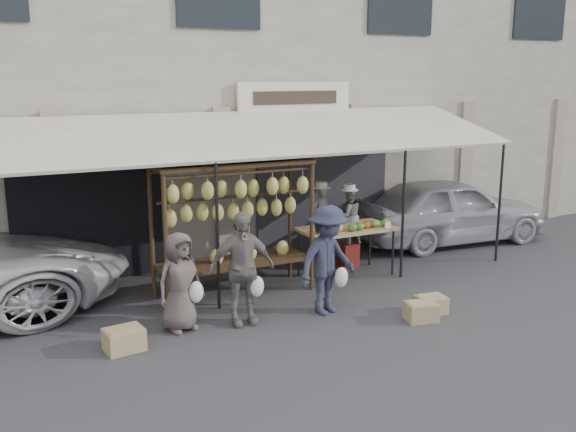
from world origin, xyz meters
name	(u,v)px	position (x,y,z in m)	size (l,w,h in m)	color
ground_plane	(310,322)	(0.00, 0.00, 0.00)	(90.00, 90.00, 0.00)	#2D2D30
shophouse	(172,72)	(0.00, 6.50, 3.65)	(24.00, 6.15, 7.30)	#B0AA99
awning	(248,135)	(0.01, 2.28, 2.57)	(10.00, 2.35, 2.92)	beige
banana_rack	(234,202)	(-0.52, 1.64, 1.57)	(2.60, 0.90, 2.24)	black
produce_table	(348,229)	(1.66, 1.63, 0.88)	(1.70, 0.90, 1.04)	tan
vendor_left	(321,215)	(1.53, 2.38, 1.01)	(0.40, 0.26, 1.09)	slate
vendor_right	(349,216)	(2.00, 2.15, 0.99)	(0.51, 0.40, 1.06)	gray
customer_left	(180,282)	(-1.79, 0.59, 0.72)	(0.70, 0.46, 1.44)	#554947
customer_mid	(241,268)	(-0.92, 0.42, 0.84)	(0.99, 0.41, 1.68)	slate
customer_right	(327,260)	(0.41, 0.22, 0.84)	(1.09, 0.62, 1.68)	#292B3F
stool_left	(321,255)	(1.53, 2.38, 0.23)	(0.33, 0.33, 0.47)	maroon
stool_right	(348,255)	(2.00, 2.15, 0.23)	(0.33, 0.33, 0.46)	maroon
crate_near_a	(421,312)	(1.50, -0.69, 0.14)	(0.45, 0.35, 0.27)	tan
crate_near_b	(431,305)	(1.83, -0.51, 0.13)	(0.44, 0.34, 0.26)	tan
crate_far	(124,339)	(-2.69, 0.25, 0.15)	(0.50, 0.38, 0.30)	tan
sedan	(449,210)	(4.92, 2.70, 0.73)	(1.71, 4.26, 1.45)	#B2B1B7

